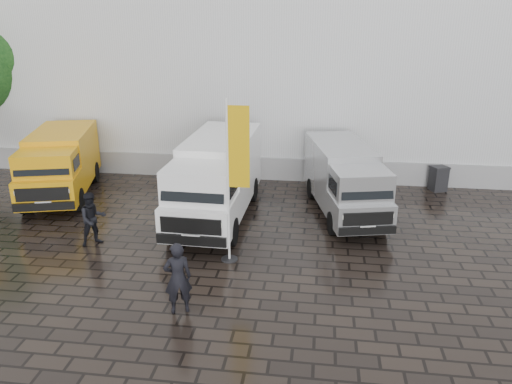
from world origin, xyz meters
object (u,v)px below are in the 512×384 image
van_yellow (60,166)px  van_white (216,181)px  person_front (178,278)px  person_tent (93,219)px  flagpole (234,175)px  wheelie_bin (438,178)px  van_silver (345,182)px

van_yellow → van_white: size_ratio=0.84×
person_front → person_tent: bearing=-64.2°
flagpole → van_white: bearing=111.1°
wheelie_bin → person_front: 13.05m
van_silver → van_yellow: bearing=165.2°
flagpole → van_yellow: bearing=149.9°
wheelie_bin → person_tent: 13.74m
van_white → van_silver: size_ratio=1.16×
wheelie_bin → person_front: person_front is taller
person_tent → flagpole: bearing=-47.2°
van_yellow → person_front: (6.91, -7.41, -0.33)m
van_yellow → van_silver: van_yellow is taller
wheelie_bin → person_front: (-8.22, -10.13, 0.42)m
van_silver → flagpole: flagpole is taller
van_white → flagpole: size_ratio=1.34×
flagpole → wheelie_bin: bearing=44.8°
van_yellow → van_silver: (11.15, -0.32, -0.05)m
van_yellow → flagpole: (7.83, -4.54, 1.44)m
person_tent → person_front: bearing=-83.1°
van_white → person_tent: size_ratio=3.75×
wheelie_bin → person_tent: (-11.96, -6.76, 0.35)m
van_white → person_tent: 4.37m
flagpole → person_tent: bearing=173.8°
van_white → flagpole: bearing=-67.5°
van_yellow → person_tent: size_ratio=3.16×
wheelie_bin → person_front: size_ratio=0.55×
van_white → flagpole: 3.60m
van_yellow → person_tent: van_yellow is taller
wheelie_bin → van_white: bearing=-174.1°
van_silver → person_tent: size_ratio=3.24×
van_silver → person_tent: 8.80m
person_front → van_white: bearing=-109.4°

